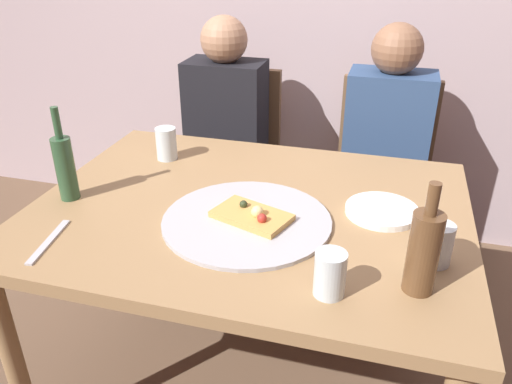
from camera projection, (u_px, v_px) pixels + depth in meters
ground_plane at (250, 376)px, 1.90m from camera, size 8.00×8.00×0.00m
dining_table at (249, 227)px, 1.60m from camera, size 1.33×1.01×0.73m
pizza_tray at (247, 221)px, 1.47m from camera, size 0.49×0.49×0.01m
pizza_slice_last at (252, 215)px, 1.47m from camera, size 0.25×0.19×0.05m
wine_bottle at (65, 166)px, 1.56m from camera, size 0.06×0.06×0.30m
beer_bottle at (424, 251)px, 1.15m from camera, size 0.07×0.07×0.28m
tumbler_near at (166, 144)px, 1.86m from camera, size 0.08×0.08×0.12m
tumbler_far at (437, 244)px, 1.27m from camera, size 0.08×0.08×0.11m
wine_glass at (330, 274)px, 1.16m from camera, size 0.07×0.07×0.11m
plate_stack at (382, 211)px, 1.52m from camera, size 0.22×0.22×0.02m
table_knife at (49, 241)px, 1.38m from camera, size 0.05×0.22×0.01m
chair_left at (231, 150)px, 2.53m from camera, size 0.44×0.44×0.90m
chair_right at (382, 167)px, 2.35m from camera, size 0.44×0.44×0.90m
guest_in_sweater at (220, 137)px, 2.34m from camera, size 0.36×0.56×1.17m
guest_in_beanie at (384, 154)px, 2.16m from camera, size 0.36×0.56×1.17m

